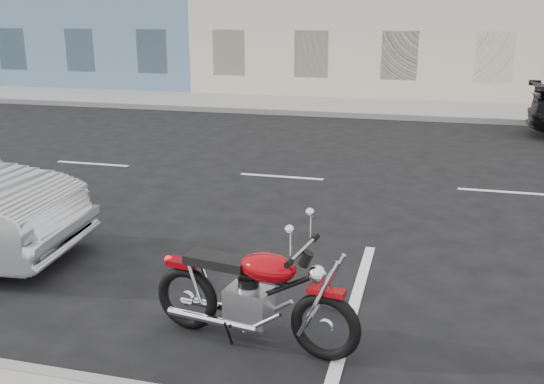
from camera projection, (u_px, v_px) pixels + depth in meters
The scene contains 4 objects.
ground at pixel (389, 184), 10.96m from camera, with size 120.00×120.00×0.00m, color black.
sidewalk_far at pixel (257, 103), 20.22m from camera, with size 80.00×3.40×0.15m, color gray.
curb_far at pixel (242, 111), 18.64m from camera, with size 80.00×0.12×0.16m, color gray.
motorcycle at pixel (329, 312), 5.28m from camera, with size 2.05×0.71×1.03m.
Camera 1 is at (0.64, -10.74, 2.98)m, focal length 40.00 mm.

